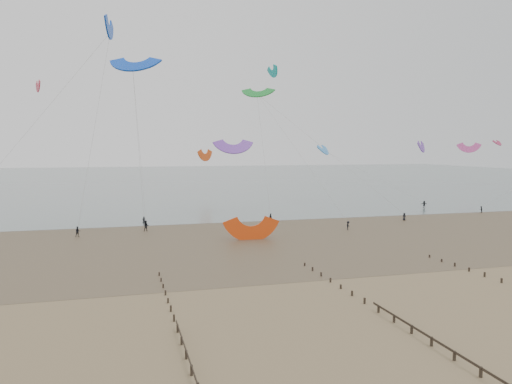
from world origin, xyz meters
TOP-DOWN VIEW (x-y plane):
  - ground at (0.00, 0.00)m, footprint 500.00×500.00m
  - sea_and_shore at (-4.08, 34.40)m, footprint 500.00×665.00m
  - groynes at (4.00, -19.05)m, footprint 72.16×50.16m
  - kitesurfer_lead at (-13.78, 51.08)m, footprint 0.63×0.43m
  - kitesurfers at (16.25, 47.46)m, footprint 110.32×26.59m
  - grounded_kite at (2.17, 31.10)m, footprint 7.91×6.32m
  - kites_airborne at (-7.42, 90.95)m, footprint 248.11×102.70m

SIDE VIEW (x-z plane):
  - ground at x=0.00m, z-range 0.00..0.00m
  - grounded_kite at x=2.17m, z-range -2.09..2.09m
  - sea_and_shore at x=-4.08m, z-range -0.01..0.02m
  - groynes at x=4.00m, z-range -0.03..0.97m
  - kitesurfers at x=16.25m, z-range -0.10..1.79m
  - kitesurfer_lead at x=-13.78m, z-range 0.00..1.70m
  - kites_airborne at x=-7.42m, z-range 3.79..36.66m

